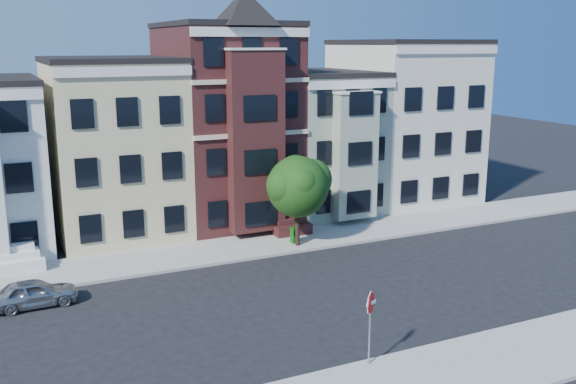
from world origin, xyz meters
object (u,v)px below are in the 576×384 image
street_tree (298,191)px  parked_car (34,293)px  newspaper_box (295,235)px  stop_sign (370,323)px

street_tree → parked_car: street_tree is taller
newspaper_box → parked_car: bearing=-173.9°
newspaper_box → stop_sign: 14.19m
parked_car → stop_sign: size_ratio=1.18×
street_tree → newspaper_box: 2.68m
parked_car → stop_sign: stop_sign is taller
street_tree → parked_car: 14.27m
newspaper_box → stop_sign: size_ratio=0.30×
street_tree → parked_car: (-13.81, -2.47, -2.63)m
parked_car → newspaper_box: parked_car is taller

